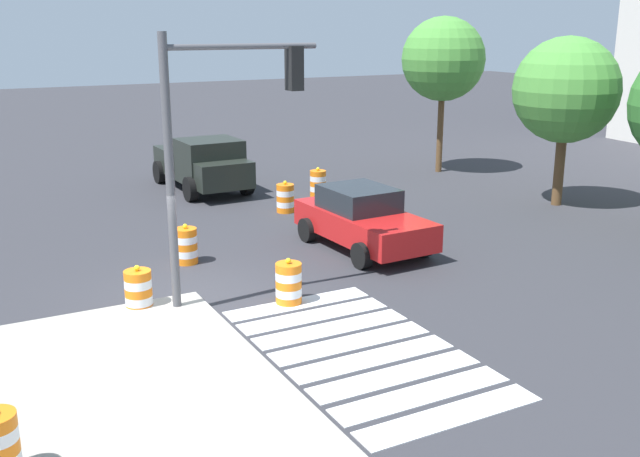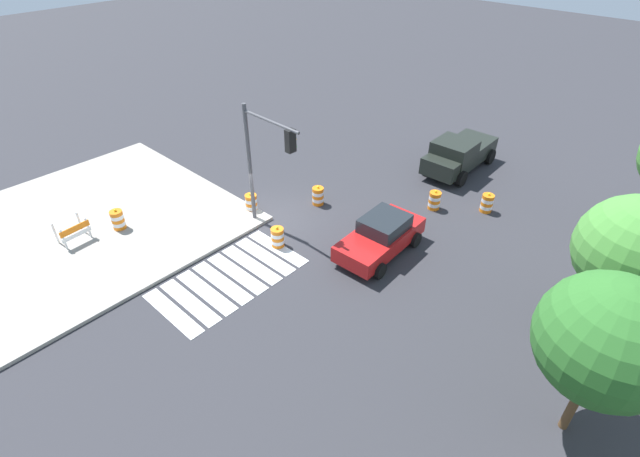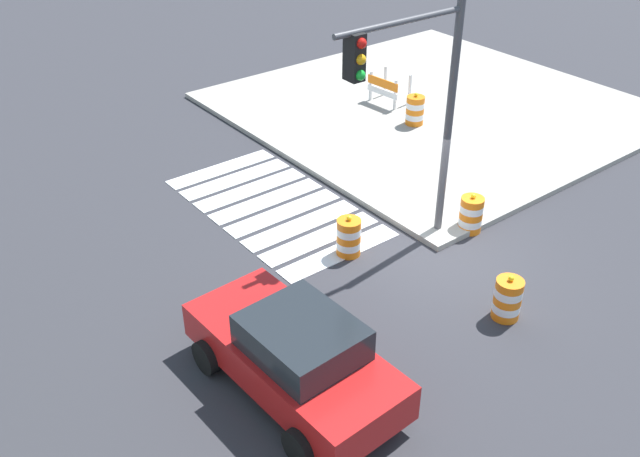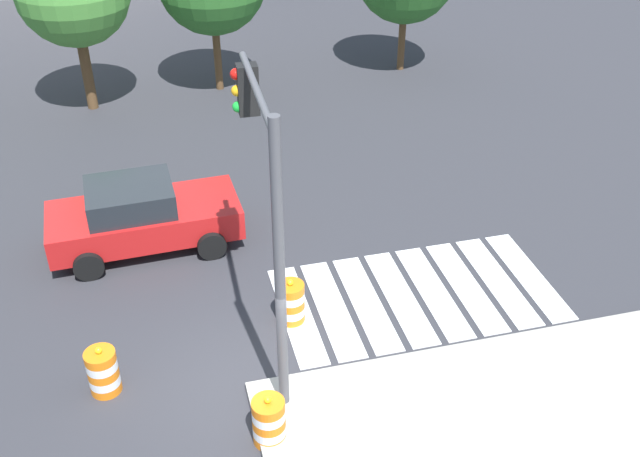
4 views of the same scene
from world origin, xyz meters
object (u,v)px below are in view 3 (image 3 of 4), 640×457
object	(u,v)px
traffic_barrel_on_sidewalk	(415,110)
sports_car	(295,354)
traffic_light_pole	(414,89)
traffic_barrel_median_near	(507,299)
traffic_barrel_far_curb	(471,214)
traffic_barrel_median_far	(349,237)
construction_barricade	(386,87)

from	to	relation	value
traffic_barrel_on_sidewalk	sports_car	bearing A→B (deg)	125.40
sports_car	traffic_light_pole	xyz separation A→B (m)	(2.09, -4.60, 3.10)
traffic_barrel_on_sidewalk	traffic_barrel_median_near	bearing A→B (deg)	147.13
traffic_barrel_far_curb	traffic_light_pole	size ratio (longest dim) A/B	0.19
sports_car	traffic_light_pole	bearing A→B (deg)	-65.55
traffic_barrel_median_near	traffic_barrel_median_far	size ratio (longest dim) A/B	1.00
traffic_barrel_median_near	traffic_barrel_median_far	xyz separation A→B (m)	(3.69, 1.06, 0.00)
traffic_barrel_median_far	construction_barricade	distance (m)	8.73
sports_car	traffic_barrel_median_far	size ratio (longest dim) A/B	4.29
traffic_barrel_on_sidewalk	construction_barricade	world-z (taller)	traffic_barrel_on_sidewalk
traffic_barrel_far_curb	traffic_barrel_on_sidewalk	world-z (taller)	traffic_barrel_on_sidewalk
traffic_barrel_median_near	traffic_barrel_far_curb	world-z (taller)	same
construction_barricade	traffic_light_pole	distance (m)	8.98
sports_car	traffic_barrel_median_far	bearing A→B (deg)	-52.10
traffic_barrel_far_curb	sports_car	bearing A→B (deg)	104.60
traffic_barrel_far_curb	construction_barricade	world-z (taller)	construction_barricade
traffic_barrel_far_curb	construction_barricade	size ratio (longest dim) A/B	0.79
sports_car	traffic_barrel_median_far	world-z (taller)	sports_car
sports_car	traffic_barrel_median_far	xyz separation A→B (m)	(2.70, -3.47, -0.36)
traffic_barrel_median_far	construction_barricade	xyz separation A→B (m)	(5.86, -6.47, 0.27)
traffic_barrel_median_far	construction_barricade	world-z (taller)	construction_barricade
traffic_barrel_median_near	traffic_barrel_on_sidewalk	xyz separation A→B (m)	(7.77, -5.02, 0.15)
construction_barricade	sports_car	bearing A→B (deg)	130.72
traffic_barrel_median_far	traffic_barrel_on_sidewalk	size ratio (longest dim) A/B	1.00
traffic_barrel_median_near	traffic_barrel_far_curb	xyz separation A→B (m)	(2.65, -1.89, 0.00)
construction_barricade	traffic_barrel_median_near	bearing A→B (deg)	150.44
traffic_barrel_on_sidewalk	traffic_light_pole	world-z (taller)	traffic_light_pole
traffic_barrel_median_near	traffic_light_pole	bearing A→B (deg)	-1.28
traffic_barrel_on_sidewalk	construction_barricade	xyz separation A→B (m)	(1.77, -0.39, 0.12)
construction_barricade	traffic_light_pole	size ratio (longest dim) A/B	0.24
traffic_barrel_far_curb	traffic_barrel_median_near	bearing A→B (deg)	144.58
traffic_barrel_far_curb	traffic_barrel_on_sidewalk	bearing A→B (deg)	-31.49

